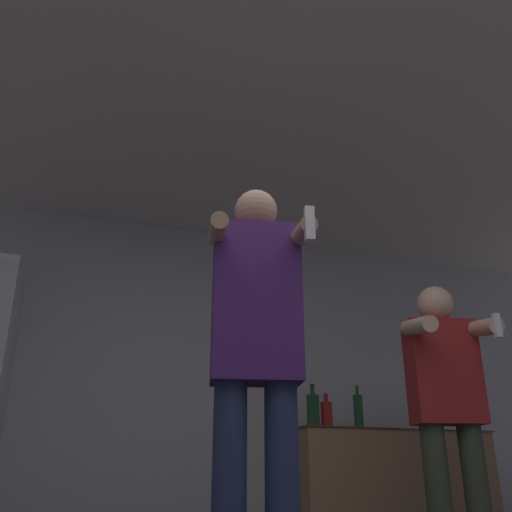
{
  "coord_description": "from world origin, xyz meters",
  "views": [
    {
      "loc": [
        -0.82,
        -1.32,
        0.52
      ],
      "look_at": [
        -0.1,
        0.86,
        1.44
      ],
      "focal_mm": 40.0,
      "sensor_mm": 36.0,
      "label": 1
    }
  ],
  "objects_px": {
    "bottle_brown_liquor": "(435,415)",
    "person_man_side": "(447,400)",
    "bottle_green_wine": "(327,414)",
    "person_woman_foreground": "(256,356)",
    "bottle_clear_vodka": "(358,411)",
    "bottle_short_whiskey": "(313,410)"
  },
  "relations": [
    {
      "from": "bottle_brown_liquor",
      "to": "person_man_side",
      "type": "bearing_deg",
      "value": -121.64
    },
    {
      "from": "bottle_green_wine",
      "to": "person_woman_foreground",
      "type": "relative_size",
      "value": 0.15
    },
    {
      "from": "bottle_brown_liquor",
      "to": "person_man_side",
      "type": "height_order",
      "value": "person_man_side"
    },
    {
      "from": "bottle_clear_vodka",
      "to": "person_woman_foreground",
      "type": "xyz_separation_m",
      "value": [
        -1.48,
        -1.91,
        -0.04
      ]
    },
    {
      "from": "bottle_brown_liquor",
      "to": "person_woman_foreground",
      "type": "height_order",
      "value": "person_woman_foreground"
    },
    {
      "from": "bottle_short_whiskey",
      "to": "bottle_green_wine",
      "type": "xyz_separation_m",
      "value": [
        0.11,
        -0.0,
        -0.02
      ]
    },
    {
      "from": "bottle_clear_vodka",
      "to": "bottle_brown_liquor",
      "type": "relative_size",
      "value": 1.03
    },
    {
      "from": "bottle_green_wine",
      "to": "bottle_brown_liquor",
      "type": "relative_size",
      "value": 0.79
    },
    {
      "from": "bottle_green_wine",
      "to": "person_man_side",
      "type": "distance_m",
      "value": 1.15
    },
    {
      "from": "bottle_clear_vodka",
      "to": "bottle_green_wine",
      "type": "distance_m",
      "value": 0.27
    },
    {
      "from": "person_woman_foreground",
      "to": "bottle_clear_vodka",
      "type": "bearing_deg",
      "value": 52.29
    },
    {
      "from": "bottle_clear_vodka",
      "to": "bottle_short_whiskey",
      "type": "bearing_deg",
      "value": 180.0
    },
    {
      "from": "bottle_short_whiskey",
      "to": "bottle_brown_liquor",
      "type": "relative_size",
      "value": 0.98
    },
    {
      "from": "bottle_clear_vodka",
      "to": "bottle_green_wine",
      "type": "relative_size",
      "value": 1.31
    },
    {
      "from": "bottle_short_whiskey",
      "to": "bottle_green_wine",
      "type": "bearing_deg",
      "value": -0.0
    },
    {
      "from": "bottle_green_wine",
      "to": "person_man_side",
      "type": "bearing_deg",
      "value": -76.0
    },
    {
      "from": "bottle_clear_vodka",
      "to": "person_man_side",
      "type": "xyz_separation_m",
      "value": [
        0.0,
        -1.11,
        -0.06
      ]
    },
    {
      "from": "bottle_short_whiskey",
      "to": "bottle_green_wine",
      "type": "relative_size",
      "value": 1.24
    },
    {
      "from": "bottle_green_wine",
      "to": "person_woman_foreground",
      "type": "distance_m",
      "value": 2.26
    },
    {
      "from": "person_woman_foreground",
      "to": "person_man_side",
      "type": "relative_size",
      "value": 1.02
    },
    {
      "from": "bottle_short_whiskey",
      "to": "bottle_clear_vodka",
      "type": "bearing_deg",
      "value": -0.0
    },
    {
      "from": "bottle_short_whiskey",
      "to": "bottle_green_wine",
      "type": "height_order",
      "value": "bottle_short_whiskey"
    }
  ]
}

